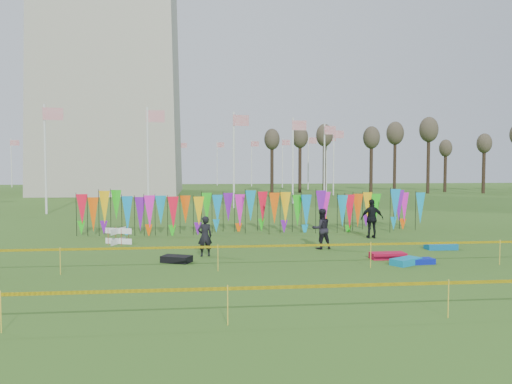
{
  "coord_description": "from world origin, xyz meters",
  "views": [
    {
      "loc": [
        -2.59,
        -17.83,
        3.52
      ],
      "look_at": [
        -0.04,
        6.0,
        2.26
      ],
      "focal_mm": 35.0,
      "sensor_mm": 36.0,
      "label": 1
    }
  ],
  "objects": [
    {
      "name": "kite_bag_teal",
      "position": [
        7.4,
        2.11,
        0.12
      ],
      "size": [
        1.28,
        0.65,
        0.24
      ],
      "primitive_type": "cube",
      "rotation": [
        0.0,
        0.0,
        -0.04
      ],
      "color": "#0B65A2",
      "rests_on": "ground"
    },
    {
      "name": "caution_tape_far",
      "position": [
        -0.22,
        -6.99,
        0.78
      ],
      "size": [
        26.0,
        0.02,
        0.9
      ],
      "color": "yellow",
      "rests_on": "ground"
    },
    {
      "name": "caution_tape_near",
      "position": [
        -0.22,
        -1.28,
        0.78
      ],
      "size": [
        26.0,
        0.02,
        0.9
      ],
      "color": "yellow",
      "rests_on": "ground"
    },
    {
      "name": "kite_bag_black",
      "position": [
        -3.56,
        0.42,
        0.12
      ],
      "size": [
        1.2,
        0.97,
        0.24
      ],
      "primitive_type": "cube",
      "rotation": [
        0.0,
        0.0,
        -0.41
      ],
      "color": "black",
      "rests_on": "ground"
    },
    {
      "name": "kite_bag_blue",
      "position": [
        5.2,
        -0.77,
        0.1
      ],
      "size": [
        0.96,
        0.57,
        0.19
      ],
      "primitive_type": "cube",
      "rotation": [
        0.0,
        0.0,
        0.09
      ],
      "color": "#0A1DAF",
      "rests_on": "ground"
    },
    {
      "name": "box_kite",
      "position": [
        -6.37,
        4.95,
        0.37
      ],
      "size": [
        0.67,
        0.67,
        0.74
      ],
      "rotation": [
        0.0,
        0.0,
        -0.36
      ],
      "color": "red",
      "rests_on": "ground"
    },
    {
      "name": "person_left",
      "position": [
        -2.52,
        1.52,
        0.79
      ],
      "size": [
        0.65,
        0.54,
        1.58
      ],
      "primitive_type": "imported",
      "rotation": [
        0.0,
        0.0,
        3.36
      ],
      "color": "black",
      "rests_on": "ground"
    },
    {
      "name": "person_mid",
      "position": [
        2.4,
        2.75,
        0.86
      ],
      "size": [
        0.9,
        0.64,
        1.72
      ],
      "primitive_type": "imported",
      "rotation": [
        0.0,
        0.0,
        3.3
      ],
      "color": "black",
      "rests_on": "ground"
    },
    {
      "name": "ground",
      "position": [
        0.0,
        0.0,
        0.0
      ],
      "size": [
        160.0,
        160.0,
        0.0
      ],
      "primitive_type": "plane",
      "color": "#2C4C15",
      "rests_on": "ground"
    },
    {
      "name": "tree_line",
      "position": [
        32.0,
        44.0,
        6.17
      ],
      "size": [
        53.92,
        1.92,
        7.84
      ],
      "color": "#34231A",
      "rests_on": "ground"
    },
    {
      "name": "banner_row",
      "position": [
        0.28,
        8.14,
        1.26
      ],
      "size": [
        18.64,
        0.64,
        2.14
      ],
      "color": "black",
      "rests_on": "ground"
    },
    {
      "name": "flagpole_ring",
      "position": [
        -14.0,
        48.0,
        4.0
      ],
      "size": [
        57.4,
        56.16,
        8.0
      ],
      "color": "silver",
      "rests_on": "ground"
    },
    {
      "name": "kite_bag_red",
      "position": [
        4.37,
        0.25,
        0.12
      ],
      "size": [
        1.31,
        0.61,
        0.24
      ],
      "primitive_type": "cube",
      "rotation": [
        0.0,
        0.0,
        0.01
      ],
      "color": "#B50C2F",
      "rests_on": "ground"
    },
    {
      "name": "kite_bag_turquoise",
      "position": [
        4.61,
        -0.87,
        0.12
      ],
      "size": [
        1.29,
        1.09,
        0.23
      ],
      "primitive_type": "cube",
      "rotation": [
        0.0,
        0.0,
        0.54
      ],
      "color": "#0B83B1",
      "rests_on": "ground"
    },
    {
      "name": "person_right",
      "position": [
        5.6,
        5.6,
        0.95
      ],
      "size": [
        1.14,
        0.68,
        1.9
      ],
      "primitive_type": "imported",
      "rotation": [
        0.0,
        0.0,
        3.1
      ],
      "color": "black",
      "rests_on": "ground"
    }
  ]
}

